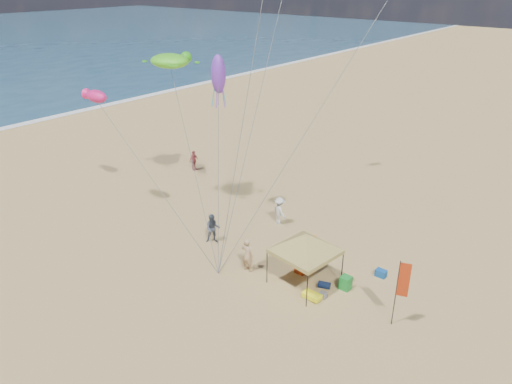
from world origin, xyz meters
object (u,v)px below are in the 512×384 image
(chair_green, at_px, (346,283))
(person_near_c, at_px, (280,211))
(canopy_tent, at_px, (306,236))
(chair_yellow, at_px, (289,251))
(person_near_a, at_px, (248,255))
(person_near_b, at_px, (213,229))
(person_far_a, at_px, (194,160))
(beach_cart, at_px, (312,296))
(cooler_red, at_px, (300,270))
(cooler_blue, at_px, (381,273))
(feather_flag, at_px, (401,284))

(chair_green, distance_m, person_near_c, 7.45)
(canopy_tent, height_order, person_near_c, canopy_tent)
(chair_yellow, xyz_separation_m, person_near_a, (-0.90, -2.47, 0.61))
(person_near_b, height_order, person_far_a, person_near_b)
(chair_green, height_order, beach_cart, chair_green)
(cooler_red, distance_m, beach_cart, 2.25)
(person_near_c, bearing_deg, chair_yellow, 156.55)
(canopy_tent, height_order, beach_cart, canopy_tent)
(cooler_blue, bearing_deg, cooler_red, -144.89)
(person_far_a, bearing_deg, cooler_red, -119.16)
(person_near_a, bearing_deg, person_near_b, -17.04)
(chair_yellow, xyz_separation_m, person_near_b, (-4.36, -1.50, 0.53))
(canopy_tent, xyz_separation_m, person_near_a, (-2.96, -0.93, -1.80))
(canopy_tent, distance_m, cooler_blue, 4.83)
(cooler_blue, distance_m, chair_yellow, 5.04)
(cooler_red, xyz_separation_m, chair_yellow, (-1.40, 0.90, 0.16))
(feather_flag, height_order, beach_cart, feather_flag)
(canopy_tent, xyz_separation_m, beach_cart, (1.04, -0.85, -2.56))
(cooler_red, xyz_separation_m, cooler_blue, (3.40, 2.39, 0.00))
(feather_flag, xyz_separation_m, chair_yellow, (-7.02, 1.57, -1.87))
(chair_green, bearing_deg, canopy_tent, -153.83)
(person_near_a, bearing_deg, beach_cart, 179.72)
(feather_flag, distance_m, chair_green, 3.74)
(canopy_tent, relative_size, chair_green, 7.61)
(canopy_tent, xyz_separation_m, cooler_red, (-0.65, 0.64, -2.57))
(cooler_red, xyz_separation_m, person_near_b, (-5.76, -0.60, 0.69))
(canopy_tent, height_order, cooler_blue, canopy_tent)
(person_near_b, bearing_deg, cooler_red, -37.67)
(feather_flag, height_order, chair_yellow, feather_flag)
(cooler_blue, height_order, person_far_a, person_far_a)
(beach_cart, xyz_separation_m, person_near_b, (-7.46, 0.89, 0.68))
(feather_flag, distance_m, cooler_blue, 4.29)
(cooler_red, distance_m, cooler_blue, 4.16)
(person_far_a, bearing_deg, canopy_tent, -120.24)
(canopy_tent, distance_m, feather_flag, 5.00)
(cooler_red, xyz_separation_m, person_near_c, (-4.11, 3.64, 0.71))
(person_near_a, height_order, person_near_c, person_near_a)
(chair_yellow, xyz_separation_m, person_far_a, (-13.40, 5.64, 0.45))
(feather_flag, distance_m, person_near_a, 8.08)
(chair_yellow, height_order, person_far_a, person_far_a)
(person_far_a, bearing_deg, chair_green, -115.21)
(person_near_a, relative_size, person_near_c, 1.06)
(cooler_blue, xyz_separation_m, chair_yellow, (-4.81, -1.49, 0.16))
(feather_flag, bearing_deg, cooler_blue, 125.90)
(cooler_red, distance_m, person_near_c, 5.53)
(canopy_tent, relative_size, cooler_red, 9.87)
(cooler_red, relative_size, person_far_a, 0.34)
(canopy_tent, bearing_deg, person_near_a, -162.60)
(feather_flag, relative_size, chair_green, 4.77)
(person_near_a, bearing_deg, person_near_c, -72.35)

